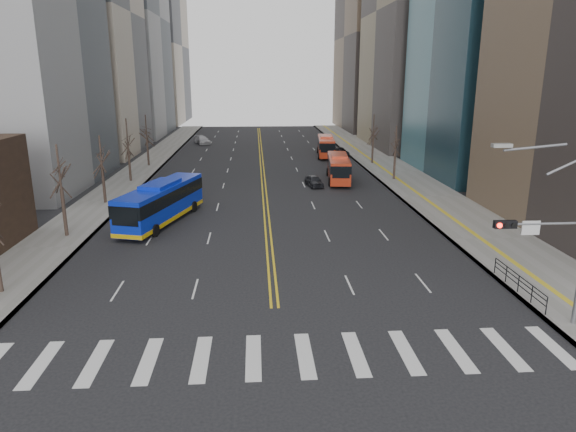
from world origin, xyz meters
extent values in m
plane|color=black|center=(0.00, 0.00, 0.00)|extent=(220.00, 220.00, 0.00)
cube|color=gray|center=(17.50, 45.00, 0.07)|extent=(7.00, 130.00, 0.15)
cube|color=gray|center=(-16.50, 45.00, 0.07)|extent=(5.00, 130.00, 0.15)
cube|color=silver|center=(-10.64, 0.00, 0.01)|extent=(0.70, 4.00, 0.01)
cube|color=silver|center=(-8.27, 0.00, 0.01)|extent=(0.70, 4.00, 0.01)
cube|color=silver|center=(-5.91, 0.00, 0.01)|extent=(0.70, 4.00, 0.01)
cube|color=silver|center=(-3.55, 0.00, 0.01)|extent=(0.70, 4.00, 0.01)
cube|color=silver|center=(-1.18, 0.00, 0.01)|extent=(0.70, 4.00, 0.01)
cube|color=silver|center=(1.18, 0.00, 0.01)|extent=(0.70, 4.00, 0.01)
cube|color=silver|center=(3.55, 0.00, 0.01)|extent=(0.70, 4.00, 0.01)
cube|color=silver|center=(5.91, 0.00, 0.01)|extent=(0.70, 4.00, 0.01)
cube|color=silver|center=(8.27, 0.00, 0.01)|extent=(0.70, 4.00, 0.01)
cube|color=silver|center=(10.64, 0.00, 0.01)|extent=(0.70, 4.00, 0.01)
cube|color=silver|center=(13.00, 0.00, 0.01)|extent=(0.70, 4.00, 0.01)
cube|color=gold|center=(-0.20, 55.00, 0.01)|extent=(0.15, 100.00, 0.01)
cube|color=gold|center=(0.20, 55.00, 0.01)|extent=(0.15, 100.00, 0.01)
cube|color=#AB9D8A|center=(-31.00, 66.00, 22.00)|extent=(22.00, 22.00, 44.00)
cube|color=gray|center=(-30.00, 93.00, 24.00)|extent=(20.00, 26.00, 48.00)
cube|color=#83765A|center=(30.00, 71.00, 23.00)|extent=(20.00, 26.00, 46.00)
cube|color=#AB9D8A|center=(-29.00, 125.00, 20.00)|extent=(18.00, 30.00, 40.00)
cube|color=brown|center=(29.00, 103.00, 21.00)|extent=(18.00, 30.00, 42.00)
cylinder|color=gray|center=(12.95, 2.00, 5.50)|extent=(4.50, 0.12, 0.12)
cube|color=black|center=(11.00, 2.00, 5.50)|extent=(1.10, 0.28, 0.38)
cylinder|color=#FF190C|center=(10.65, 1.84, 5.50)|extent=(0.24, 0.08, 0.24)
cylinder|color=black|center=(11.00, 1.84, 5.50)|extent=(0.24, 0.08, 0.24)
cylinder|color=black|center=(11.35, 1.84, 5.50)|extent=(0.24, 0.08, 0.24)
cube|color=silver|center=(12.30, 2.00, 5.30)|extent=(0.90, 0.06, 0.70)
cube|color=#999993|center=(10.40, 2.00, 9.30)|extent=(0.90, 0.35, 0.18)
cube|color=black|center=(14.30, 6.00, 1.15)|extent=(0.04, 6.00, 0.04)
cylinder|color=black|center=(14.30, 3.00, 0.65)|extent=(0.06, 0.06, 1.00)
cylinder|color=black|center=(14.30, 4.50, 0.65)|extent=(0.06, 0.06, 1.00)
cylinder|color=black|center=(14.30, 6.00, 0.65)|extent=(0.06, 0.06, 1.00)
cylinder|color=black|center=(14.30, 7.50, 0.65)|extent=(0.06, 0.06, 1.00)
cylinder|color=black|center=(14.30, 9.00, 0.65)|extent=(0.06, 0.06, 1.00)
cylinder|color=#30231D|center=(-16.00, 19.00, 1.95)|extent=(0.28, 0.28, 3.90)
cylinder|color=#30231D|center=(-16.00, 30.00, 1.80)|extent=(0.28, 0.28, 3.60)
cylinder|color=#30231D|center=(-16.00, 41.00, 2.00)|extent=(0.28, 0.28, 4.00)
cylinder|color=#30231D|center=(-16.00, 52.00, 1.90)|extent=(0.28, 0.28, 3.80)
cylinder|color=#30231D|center=(16.00, 40.00, 1.75)|extent=(0.28, 0.28, 3.50)
cylinder|color=#30231D|center=(16.00, 52.00, 1.88)|extent=(0.28, 0.28, 3.75)
cube|color=#0C27C0|center=(-9.13, 22.85, 1.81)|extent=(5.89, 12.50, 2.92)
cube|color=black|center=(-9.13, 22.85, 2.38)|extent=(5.96, 12.54, 1.05)
cube|color=#0C27C0|center=(-9.13, 22.85, 3.37)|extent=(3.17, 4.70, 0.40)
cube|color=gold|center=(-9.13, 22.85, 0.55)|extent=(5.96, 12.54, 0.35)
cylinder|color=black|center=(-11.46, 19.44, 0.50)|extent=(0.57, 1.04, 1.00)
cylinder|color=black|center=(-9.00, 18.72, 0.50)|extent=(0.57, 1.04, 1.00)
cylinder|color=black|center=(-9.26, 26.98, 0.50)|extent=(0.57, 1.04, 1.00)
cylinder|color=black|center=(-6.80, 26.27, 0.50)|extent=(0.57, 1.04, 1.00)
cube|color=#A42911|center=(9.11, 40.00, 1.65)|extent=(3.33, 10.30, 2.59)
cube|color=black|center=(9.11, 40.00, 2.18)|extent=(3.39, 10.33, 0.94)
cube|color=#A42911|center=(9.11, 40.00, 3.04)|extent=(2.20, 3.71, 0.40)
cylinder|color=black|center=(7.63, 36.90, 0.50)|extent=(0.40, 1.03, 1.00)
cylinder|color=black|center=(9.92, 36.66, 0.50)|extent=(0.40, 1.03, 1.00)
cylinder|color=black|center=(8.30, 43.34, 0.50)|extent=(0.40, 1.03, 1.00)
cylinder|color=black|center=(10.58, 43.10, 0.50)|extent=(0.40, 1.03, 1.00)
cube|color=#A42911|center=(10.27, 59.75, 1.67)|extent=(3.29, 10.43, 2.63)
cube|color=black|center=(10.27, 59.75, 2.20)|extent=(3.35, 10.45, 0.95)
cube|color=#A42911|center=(10.27, 59.75, 3.08)|extent=(2.20, 3.75, 0.40)
cylinder|color=black|center=(8.80, 56.59, 0.50)|extent=(0.39, 1.02, 1.00)
cylinder|color=black|center=(11.12, 56.37, 0.50)|extent=(0.39, 1.02, 1.00)
cylinder|color=black|center=(9.42, 63.12, 0.50)|extent=(0.39, 1.02, 1.00)
cylinder|color=black|center=(11.74, 62.90, 0.50)|extent=(0.39, 1.02, 1.00)
imported|color=silver|center=(-11.60, 23.54, 0.65)|extent=(2.57, 4.16, 1.30)
imported|color=black|center=(5.79, 36.92, 0.64)|extent=(2.14, 3.95, 1.28)
imported|color=#A4A4A9|center=(-10.79, 76.04, 0.73)|extent=(3.82, 5.45, 1.47)
imported|color=black|center=(12.50, 59.56, 0.68)|extent=(2.62, 5.04, 1.36)
camera|label=1|loc=(-0.95, -20.93, 12.41)|focal=32.00mm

